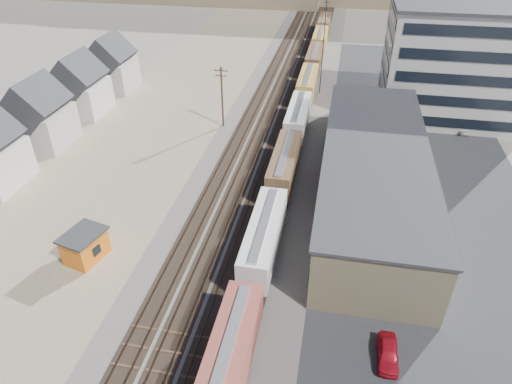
% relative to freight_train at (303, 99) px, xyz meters
% --- Properties ---
extents(ground, '(300.00, 300.00, 0.00)m').
position_rel_freight_train_xyz_m(ground, '(-3.80, -49.38, -2.79)').
color(ground, '#6B6356').
rests_on(ground, ground).
extents(ballast_bed, '(18.00, 200.00, 0.06)m').
position_rel_freight_train_xyz_m(ballast_bed, '(-3.80, 0.62, -2.76)').
color(ballast_bed, '#4C4742').
rests_on(ballast_bed, ground).
extents(dirt_yard, '(24.00, 180.00, 0.03)m').
position_rel_freight_train_xyz_m(dirt_yard, '(-23.80, -9.38, -2.78)').
color(dirt_yard, '#766351').
rests_on(dirt_yard, ground).
extents(asphalt_lot, '(26.00, 120.00, 0.04)m').
position_rel_freight_train_xyz_m(asphalt_lot, '(18.20, -14.38, -2.77)').
color(asphalt_lot, '#232326').
rests_on(asphalt_lot, ground).
extents(rail_tracks, '(11.40, 200.00, 0.24)m').
position_rel_freight_train_xyz_m(rail_tracks, '(-4.35, 0.62, -2.68)').
color(rail_tracks, black).
rests_on(rail_tracks, ground).
extents(freight_train, '(3.00, 119.74, 4.46)m').
position_rel_freight_train_xyz_m(freight_train, '(0.00, 0.00, 0.00)').
color(freight_train, black).
rests_on(freight_train, ground).
extents(warehouse, '(12.40, 40.40, 7.25)m').
position_rel_freight_train_xyz_m(warehouse, '(11.18, -24.38, 0.86)').
color(warehouse, tan).
rests_on(warehouse, ground).
extents(office_tower, '(22.60, 18.60, 18.45)m').
position_rel_freight_train_xyz_m(office_tower, '(24.15, 5.58, 6.47)').
color(office_tower, '#9E998E').
rests_on(office_tower, ground).
extents(utility_pole_north, '(2.20, 0.32, 10.00)m').
position_rel_freight_train_xyz_m(utility_pole_north, '(-12.30, -7.38, 2.50)').
color(utility_pole_north, '#382619').
rests_on(utility_pole_north, ground).
extents(radio_mast, '(1.20, 0.16, 18.00)m').
position_rel_freight_train_xyz_m(radio_mast, '(2.20, 10.62, 6.33)').
color(radio_mast, black).
rests_on(radio_mast, ground).
extents(townhouse_row, '(8.15, 68.16, 10.47)m').
position_rel_freight_train_xyz_m(townhouse_row, '(-37.80, -24.38, 1.54)').
color(townhouse_row, '#B7B2A8').
rests_on(townhouse_row, ground).
extents(maintenance_shed, '(4.44, 5.18, 3.28)m').
position_rel_freight_train_xyz_m(maintenance_shed, '(-18.33, -41.66, -1.12)').
color(maintenance_shed, orange).
rests_on(maintenance_shed, ground).
extents(parked_car_red, '(1.73, 4.26, 1.45)m').
position_rel_freight_train_xyz_m(parked_car_red, '(12.34, -48.50, -2.07)').
color(parked_car_red, '#AF101D').
rests_on(parked_car_red, ground).
extents(parked_car_white, '(2.73, 4.30, 1.34)m').
position_rel_freight_train_xyz_m(parked_car_white, '(14.96, -40.59, -2.12)').
color(parked_car_white, silver).
rests_on(parked_car_white, ground).
extents(parked_car_blue, '(5.75, 6.37, 1.65)m').
position_rel_freight_train_xyz_m(parked_car_blue, '(22.14, 7.20, -1.97)').
color(parked_car_blue, navy).
rests_on(parked_car_blue, ground).
extents(parked_car_far, '(2.49, 4.59, 1.48)m').
position_rel_freight_train_xyz_m(parked_car_far, '(25.98, -1.77, -2.05)').
color(parked_car_far, silver).
rests_on(parked_car_far, ground).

